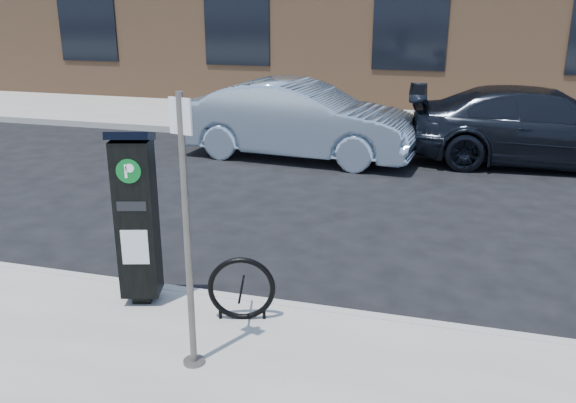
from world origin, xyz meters
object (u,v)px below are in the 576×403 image
(parking_kiosk, at_px, (137,216))
(sign_pole, at_px, (187,238))
(bike_rack, at_px, (242,289))
(car_silver, at_px, (299,120))
(car_dark, at_px, (542,127))

(parking_kiosk, height_order, sign_pole, sign_pole)
(bike_rack, relative_size, car_silver, 0.14)
(parking_kiosk, bearing_deg, car_dark, 42.74)
(bike_rack, relative_size, car_dark, 0.13)
(parking_kiosk, height_order, car_dark, parking_kiosk)
(sign_pole, relative_size, car_dark, 0.45)
(sign_pole, relative_size, bike_rack, 3.55)
(bike_rack, xyz_separation_m, car_dark, (3.40, 7.68, 0.28))
(bike_rack, bearing_deg, parking_kiosk, 160.26)
(parking_kiosk, bearing_deg, car_silver, 74.87)
(parking_kiosk, distance_m, car_dark, 8.84)
(sign_pole, relative_size, car_silver, 0.49)
(sign_pole, height_order, car_dark, sign_pole)
(sign_pole, bearing_deg, car_silver, 112.44)
(parking_kiosk, xyz_separation_m, car_dark, (4.52, 7.60, -0.33))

